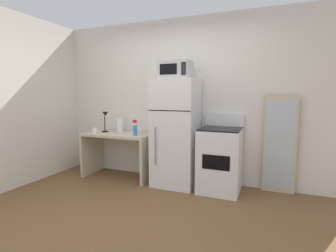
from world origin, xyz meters
name	(u,v)px	position (x,y,z in m)	size (l,w,h in m)	color
ground_plane	(132,224)	(0.00, 0.00, 0.00)	(12.00, 12.00, 0.00)	brown
wall_back_white	(183,100)	(0.00, 1.70, 1.30)	(5.00, 0.10, 2.60)	silver
desk	(119,146)	(-1.01, 1.33, 0.52)	(1.17, 0.59, 0.75)	beige
desk_lamp	(105,118)	(-1.29, 1.36, 0.99)	(0.14, 0.12, 0.35)	black
coffee_mug	(95,130)	(-1.39, 1.19, 0.80)	(0.08, 0.08, 0.10)	white
paper_towel_roll	(120,125)	(-1.08, 1.48, 0.87)	(0.11, 0.11, 0.24)	white
spray_bottle	(135,129)	(-0.63, 1.22, 0.85)	(0.06, 0.06, 0.25)	#2D8CEA
refrigerator	(176,133)	(0.01, 1.34, 0.81)	(0.65, 0.61, 1.62)	white
microwave	(176,70)	(0.01, 1.32, 1.75)	(0.46, 0.35, 0.26)	#B7B7BC
oven_range	(220,159)	(0.69, 1.33, 0.47)	(0.58, 0.61, 1.10)	white
leaning_mirror	(280,144)	(1.48, 1.59, 0.70)	(0.44, 0.03, 1.40)	#C6B793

